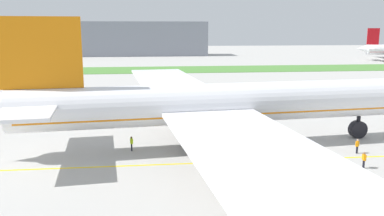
# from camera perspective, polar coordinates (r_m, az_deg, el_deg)

# --- Properties ---
(ground_plane) EXTENTS (600.00, 600.00, 0.00)m
(ground_plane) POSITION_cam_1_polar(r_m,az_deg,el_deg) (46.35, 2.22, -6.81)
(ground_plane) COLOR #ADAAA5
(ground_plane) RESTS_ON ground
(apron_taxi_line) EXTENTS (280.00, 0.36, 0.01)m
(apron_taxi_line) POSITION_cam_1_polar(r_m,az_deg,el_deg) (44.18, 2.67, -7.72)
(apron_taxi_line) COLOR yellow
(apron_taxi_line) RESTS_ON ground
(grass_median_strip) EXTENTS (320.00, 24.00, 0.10)m
(grass_median_strip) POSITION_cam_1_polar(r_m,az_deg,el_deg) (143.91, -3.80, 5.42)
(grass_median_strip) COLOR #4C8438
(grass_median_strip) RESTS_ON ground
(airliner_foreground) EXTENTS (57.53, 93.92, 15.56)m
(airliner_foreground) POSITION_cam_1_polar(r_m,az_deg,el_deg) (48.79, 3.31, 0.50)
(airliner_foreground) COLOR white
(airliner_foreground) RESTS_ON ground
(ground_crew_wingwalker_port) EXTENTS (0.28, 0.61, 1.75)m
(ground_crew_wingwalker_port) POSITION_cam_1_polar(r_m,az_deg,el_deg) (45.75, 23.11, -6.56)
(ground_crew_wingwalker_port) COLOR black
(ground_crew_wingwalker_port) RESTS_ON ground
(ground_crew_marshaller_front) EXTENTS (0.38, 0.60, 1.77)m
(ground_crew_marshaller_front) POSITION_cam_1_polar(r_m,az_deg,el_deg) (48.51, -8.53, -4.78)
(ground_crew_marshaller_front) COLOR black
(ground_crew_marshaller_front) RESTS_ON ground
(ground_crew_wingwalker_starboard) EXTENTS (0.52, 0.45, 1.69)m
(ground_crew_wingwalker_starboard) POSITION_cam_1_polar(r_m,az_deg,el_deg) (50.81, 22.30, -4.83)
(ground_crew_wingwalker_starboard) COLOR black
(ground_crew_wingwalker_starboard) RESTS_ON ground
(terminal_building) EXTENTS (91.57, 20.00, 18.00)m
(terminal_building) POSITION_cam_1_polar(r_m,az_deg,el_deg) (223.51, -9.96, 9.60)
(terminal_building) COLOR gray
(terminal_building) RESTS_ON ground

